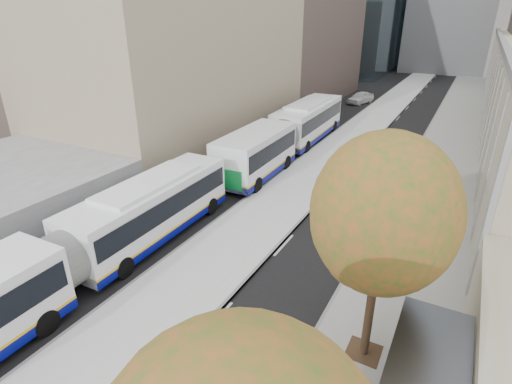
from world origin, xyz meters
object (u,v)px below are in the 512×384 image
Objects in this scene: bus_far at (289,132)px; bus_shelter at (435,374)px; bus_near at (90,245)px; distant_car at (361,98)px.

bus_shelter is at bearing -58.56° from bus_far.
bus_near is at bearing -92.62° from bus_far.
bus_near is at bearing -73.93° from distant_car.
bus_near reaches higher than bus_shelter.
distant_car is (-0.18, 22.86, -1.03)m from bus_far.
bus_near is 0.90× the size of bus_far.
bus_far reaches higher than bus_shelter.
bus_far is (-12.99, 20.22, -0.42)m from bus_shelter.
bus_near is 19.44m from bus_far.
bus_shelter is at bearing -4.34° from bus_near.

